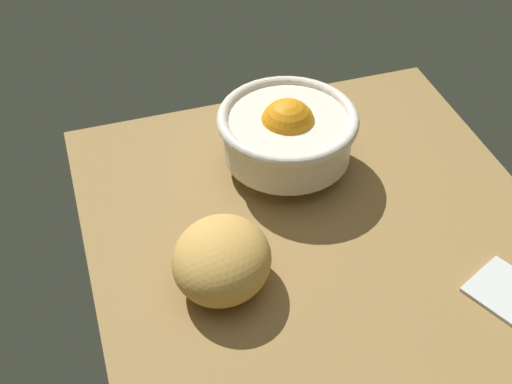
{
  "coord_description": "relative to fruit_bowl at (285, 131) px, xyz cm",
  "views": [
    {
      "loc": [
        -54.85,
        27.03,
        66.63
      ],
      "look_at": [
        7.42,
        7.46,
        5.0
      ],
      "focal_mm": 48.7,
      "sensor_mm": 36.0,
      "label": 1
    }
  ],
  "objects": [
    {
      "name": "bread_loaf",
      "position": [
        -18.25,
        14.28,
        -2.25
      ],
      "size": [
        17.1,
        16.6,
        8.34
      ],
      "primitive_type": "ellipsoid",
      "rotation": [
        0.0,
        0.0,
        2.66
      ],
      "color": "tan",
      "rests_on": "ground"
    },
    {
      "name": "ground_plane",
      "position": [
        -16.56,
        -0.32,
        -7.92
      ],
      "size": [
        68.25,
        60.29,
        3.0
      ],
      "primitive_type": "cube",
      "color": "olive"
    },
    {
      "name": "fruit_bowl",
      "position": [
        0.0,
        0.0,
        0.0
      ],
      "size": [
        19.75,
        19.75,
        11.16
      ],
      "color": "silver",
      "rests_on": "ground"
    }
  ]
}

